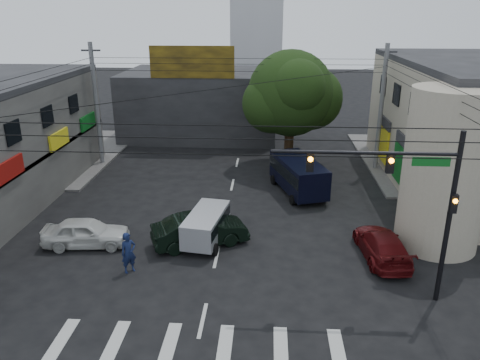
# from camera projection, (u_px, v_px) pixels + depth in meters

# --- Properties ---
(ground) EXTENTS (160.00, 160.00, 0.00)m
(ground) POSITION_uv_depth(u_px,v_px,m) (212.00, 279.00, 20.95)
(ground) COLOR black
(ground) RESTS_ON ground
(sidewalk_far_left) EXTENTS (16.00, 16.00, 0.15)m
(sidewalk_far_left) POSITION_uv_depth(u_px,v_px,m) (22.00, 154.00, 38.85)
(sidewalk_far_left) COLOR #514F4C
(sidewalk_far_left) RESTS_ON ground
(sidewalk_far_right) EXTENTS (16.00, 16.00, 0.15)m
(sidewalk_far_right) POSITION_uv_depth(u_px,v_px,m) (466.00, 162.00, 36.76)
(sidewalk_far_right) COLOR #514F4C
(sidewalk_far_right) RESTS_ON ground
(corner_column) EXTENTS (4.00, 4.00, 8.00)m
(corner_column) POSITION_uv_depth(u_px,v_px,m) (445.00, 171.00, 22.69)
(corner_column) COLOR #A0967F
(corner_column) RESTS_ON ground
(building_far) EXTENTS (14.00, 10.00, 6.00)m
(building_far) POSITION_uv_depth(u_px,v_px,m) (202.00, 103.00, 44.54)
(building_far) COLOR #232326
(building_far) RESTS_ON ground
(billboard) EXTENTS (7.00, 0.30, 2.60)m
(billboard) POSITION_uv_depth(u_px,v_px,m) (192.00, 62.00, 38.47)
(billboard) COLOR olive
(billboard) RESTS_ON building_far
(street_tree) EXTENTS (6.40, 6.40, 8.70)m
(street_tree) POSITION_uv_depth(u_px,v_px,m) (291.00, 94.00, 34.79)
(street_tree) COLOR black
(street_tree) RESTS_ON ground
(traffic_gantry) EXTENTS (7.10, 0.35, 7.20)m
(traffic_gantry) POSITION_uv_depth(u_px,v_px,m) (409.00, 190.00, 17.90)
(traffic_gantry) COLOR black
(traffic_gantry) RESTS_ON ground
(utility_pole_far_left) EXTENTS (0.32, 0.32, 9.20)m
(utility_pole_far_left) POSITION_uv_depth(u_px,v_px,m) (97.00, 106.00, 34.99)
(utility_pole_far_left) COLOR #59595B
(utility_pole_far_left) RESTS_ON ground
(utility_pole_far_right) EXTENTS (0.32, 0.32, 9.20)m
(utility_pole_far_right) POSITION_uv_depth(u_px,v_px,m) (381.00, 109.00, 33.77)
(utility_pole_far_right) COLOR #59595B
(utility_pole_far_right) RESTS_ON ground
(dark_sedan) EXTENTS (5.13, 6.06, 1.60)m
(dark_sedan) POSITION_uv_depth(u_px,v_px,m) (200.00, 230.00, 23.76)
(dark_sedan) COLOR black
(dark_sedan) RESTS_ON ground
(white_compact) EXTENTS (2.61, 4.66, 1.47)m
(white_compact) POSITION_uv_depth(u_px,v_px,m) (86.00, 232.00, 23.67)
(white_compact) COLOR silver
(white_compact) RESTS_ON ground
(maroon_sedan) EXTENTS (2.70, 5.01, 1.36)m
(maroon_sedan) POSITION_uv_depth(u_px,v_px,m) (382.00, 245.00, 22.53)
(maroon_sedan) COLOR #510B0D
(maroon_sedan) RESTS_ON ground
(silver_minivan) EXTENTS (4.30, 2.78, 1.64)m
(silver_minivan) POSITION_uv_depth(u_px,v_px,m) (206.00, 227.00, 24.01)
(silver_minivan) COLOR #A7A9AF
(silver_minivan) RESTS_ON ground
(navy_van) EXTENTS (6.77, 5.37, 2.21)m
(navy_van) POSITION_uv_depth(u_px,v_px,m) (298.00, 177.00, 30.49)
(navy_van) COLOR black
(navy_van) RESTS_ON ground
(traffic_officer) EXTENTS (1.16, 1.16, 1.94)m
(traffic_officer) POSITION_uv_depth(u_px,v_px,m) (129.00, 253.00, 21.21)
(traffic_officer) COLOR #121D42
(traffic_officer) RESTS_ON ground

